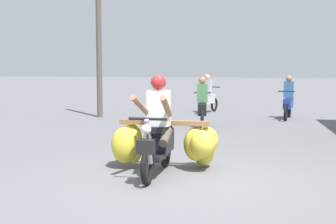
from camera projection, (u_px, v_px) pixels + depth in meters
ground_plane at (186, 183)px, 6.64m from camera, size 120.00×120.00×0.00m
motorbike_main_loaded at (163, 140)px, 7.46m from camera, size 1.82×1.84×1.58m
motorbike_distant_ahead_left at (207, 97)px, 16.50m from camera, size 0.72×1.55×1.40m
motorbike_distant_ahead_right at (288, 101)px, 14.64m from camera, size 0.57×1.60×1.40m
motorbike_distant_far_ahead at (202, 106)px, 12.86m from camera, size 0.50×1.62×1.40m
utility_pole at (99, 30)px, 14.93m from camera, size 0.18×0.18×5.73m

